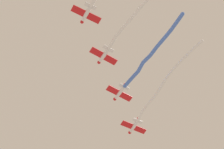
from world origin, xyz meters
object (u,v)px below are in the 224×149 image
Objects in this scene: airplane_left_wing at (119,93)px; airplane_right_wing at (104,56)px; airplane_lead at (134,127)px; airplane_slot at (86,14)px.

airplane_left_wing is 10.25m from airplane_right_wing.
airplane_left_wing is 1.00× the size of airplane_right_wing.
airplane_left_wing reaches higher than airplane_lead.
airplane_right_wing is at bearing 128.40° from airplane_left_wing.
airplane_slot is (9.54, -3.73, 0.25)m from airplane_right_wing.
airplane_lead is at bearing -51.63° from airplane_left_wing.
airplane_slot reaches higher than airplane_right_wing.
airplane_right_wing is 0.98× the size of airplane_slot.
airplane_lead is 30.75m from airplane_slot.
airplane_left_wing is at bearing -51.72° from airplane_right_wing.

